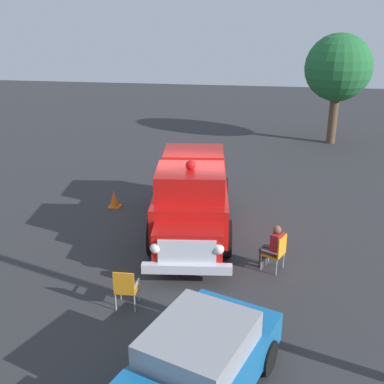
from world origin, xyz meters
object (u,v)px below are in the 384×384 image
(vintage_fire_truck, at_px, (192,195))
(traffic_cone, at_px, (114,199))
(lawn_chair_spare, at_px, (125,287))
(classic_hot_rod, at_px, (190,375))
(lawn_chair_near_truck, at_px, (277,250))
(spectator_seated, at_px, (273,245))
(oak_tree_right, at_px, (338,68))

(vintage_fire_truck, height_order, traffic_cone, vintage_fire_truck)
(lawn_chair_spare, bearing_deg, classic_hot_rod, 35.40)
(lawn_chair_near_truck, bearing_deg, traffic_cone, -122.36)
(vintage_fire_truck, height_order, classic_hot_rod, vintage_fire_truck)
(classic_hot_rod, height_order, lawn_chair_spare, classic_hot_rod)
(lawn_chair_spare, relative_size, traffic_cone, 1.61)
(spectator_seated, xyz_separation_m, traffic_cone, (-3.45, -5.42, -0.39))
(vintage_fire_truck, bearing_deg, oak_tree_right, 154.11)
(traffic_cone, bearing_deg, lawn_chair_spare, 19.95)
(spectator_seated, bearing_deg, lawn_chair_spare, -54.96)
(vintage_fire_truck, xyz_separation_m, classic_hot_rod, (6.97, 1.04, -0.45))
(vintage_fire_truck, relative_size, lawn_chair_near_truck, 6.04)
(lawn_chair_near_truck, relative_size, spectator_seated, 0.79)
(vintage_fire_truck, distance_m, traffic_cone, 3.43)
(lawn_chair_spare, height_order, traffic_cone, lawn_chair_spare)
(lawn_chair_near_truck, height_order, traffic_cone, lawn_chair_near_truck)
(lawn_chair_near_truck, distance_m, spectator_seated, 0.17)
(vintage_fire_truck, distance_m, classic_hot_rod, 7.06)
(lawn_chair_near_truck, relative_size, oak_tree_right, 0.19)
(lawn_chair_spare, xyz_separation_m, traffic_cone, (-5.78, -2.10, -0.28))
(traffic_cone, bearing_deg, spectator_seated, 57.53)
(vintage_fire_truck, xyz_separation_m, lawn_chair_near_truck, (2.03, 2.58, -0.61))
(spectator_seated, relative_size, traffic_cone, 2.03)
(classic_hot_rod, xyz_separation_m, lawn_chair_near_truck, (-4.94, 1.54, -0.16))
(classic_hot_rod, distance_m, spectator_seated, 5.20)
(vintage_fire_truck, height_order, lawn_chair_near_truck, vintage_fire_truck)
(vintage_fire_truck, bearing_deg, classic_hot_rod, 8.47)
(vintage_fire_truck, xyz_separation_m, spectator_seated, (1.97, 2.46, -0.50))
(classic_hot_rod, height_order, lawn_chair_near_truck, classic_hot_rod)
(classic_hot_rod, relative_size, lawn_chair_spare, 4.64)
(classic_hot_rod, height_order, oak_tree_right, oak_tree_right)
(vintage_fire_truck, relative_size, oak_tree_right, 1.13)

